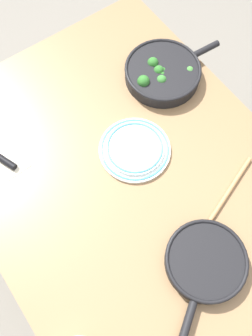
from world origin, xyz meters
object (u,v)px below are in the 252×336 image
Objects in this scene: skillet_broccoli at (163,72)px; wooden_spoon at (212,218)px; skillet_eggs at (205,262)px; dinner_plate_stack at (135,149)px.

skillet_broccoli is 0.56m from wooden_spoon.
skillet_broccoli reaches higher than wooden_spoon.
skillet_eggs is 0.43m from dinner_plate_stack.
wooden_spoon is (0.09, -0.11, -0.02)m from skillet_eggs.
skillet_eggs is 0.15m from wooden_spoon.
skillet_eggs is 0.90× the size of wooden_spoon.
wooden_spoon is (-0.52, 0.21, -0.02)m from skillet_broccoli.
skillet_eggs is at bearing -113.27° from skillet_broccoli.
skillet_eggs reaches higher than dinner_plate_stack.
wooden_spoon is 1.63× the size of dinner_plate_stack.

